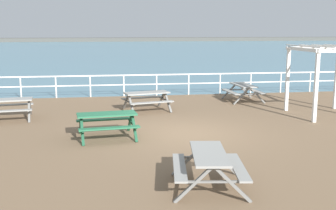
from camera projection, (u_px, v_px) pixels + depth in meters
name	position (u px, v px, depth m)	size (l,w,h in m)	color
ground_plane	(185.00, 136.00, 13.47)	(30.00, 24.00, 0.20)	brown
sea_band	(122.00, 50.00, 64.76)	(142.00, 90.00, 0.01)	teal
distant_shoreline	(116.00, 41.00, 106.58)	(142.00, 6.00, 1.80)	#4C4C47
seaward_railing	(157.00, 81.00, 20.85)	(23.07, 0.07, 1.08)	white
picnic_table_near_left	(7.00, 104.00, 15.32)	(1.98, 1.74, 0.80)	gray
picnic_table_near_right	(107.00, 119.00, 12.79)	(1.96, 1.72, 0.80)	#286B47
picnic_table_far_right	(209.00, 161.00, 8.79)	(1.75, 1.99, 0.80)	gray
picnic_table_seaward	(147.00, 97.00, 16.99)	(2.09, 1.87, 0.80)	gray
picnic_table_corner	(243.00, 89.00, 19.30)	(1.64, 1.89, 0.80)	gray
lattice_pergola	(328.00, 64.00, 15.93)	(2.53, 2.65, 2.70)	white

